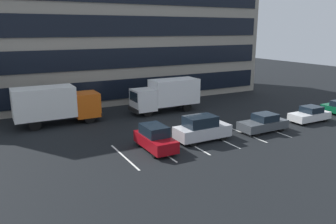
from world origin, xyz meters
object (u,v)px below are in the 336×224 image
Objects in this scene: suv_silver at (202,129)px; sedan_white at (310,114)px; box_truck_orange at (55,103)px; sedan_charcoal at (263,123)px; box_truck_white at (166,94)px; suv_maroon at (155,138)px.

sedan_white is at bearing -1.85° from suv_silver.
sedan_charcoal is at bearing -35.15° from box_truck_orange.
sedan_charcoal is at bearing -5.39° from suv_silver.
sedan_white is at bearing 1.61° from sedan_charcoal.
box_truck_orange is 1.77× the size of sedan_charcoal.
sedan_white is (10.44, -10.35, -1.27)m from box_truck_white.
suv_silver is 6.23m from sedan_charcoal.
box_truck_white is 11.36m from sedan_charcoal.
box_truck_white is 14.75m from sedan_white.
suv_maroon is at bearing 177.43° from sedan_charcoal.
box_truck_orange is 24.61m from sedan_white.
sedan_white is at bearing -0.99° from suv_maroon.
box_truck_orange reaches higher than sedan_charcoal.
box_truck_white is at bearing 135.23° from sedan_white.
sedan_charcoal is (15.69, -11.05, -1.31)m from box_truck_orange.
box_truck_orange is 19.23m from sedan_charcoal.
suv_maroon is 4.32m from suv_silver.
box_truck_white is 10.21m from suv_silver.
sedan_white is (16.86, -0.29, -0.20)m from suv_maroon.
suv_maroon is at bearing -63.90° from box_truck_orange.
sedan_charcoal is (6.19, -0.58, -0.25)m from suv_silver.
suv_silver reaches higher than suv_maroon.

